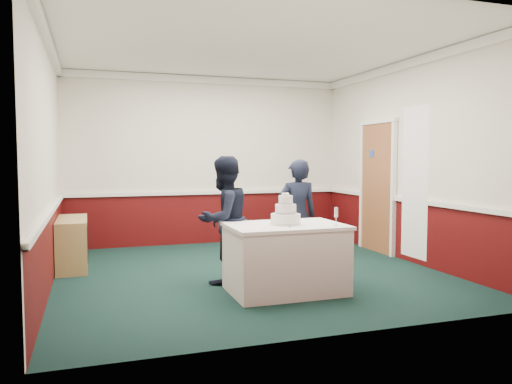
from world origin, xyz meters
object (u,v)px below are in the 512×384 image
object	(u,v)px
cake_table	(285,258)
cake_knife	(290,226)
person_woman	(297,216)
sideboard	(73,243)
person_man	(224,220)
wedding_cake	(286,215)
champagne_flute	(336,213)

from	to	relation	value
cake_table	cake_knife	distance (m)	0.44
cake_table	person_woman	world-z (taller)	person_woman
sideboard	cake_table	xyz separation A→B (m)	(2.38, -2.13, 0.05)
person_man	person_woman	bearing A→B (deg)	164.12
person_man	wedding_cake	bearing A→B (deg)	101.05
cake_knife	champagne_flute	world-z (taller)	champagne_flute
sideboard	champagne_flute	world-z (taller)	champagne_flute
wedding_cake	person_woman	size ratio (longest dim) A/B	0.24
cake_knife	person_woman	xyz separation A→B (m)	(0.57, 1.12, -0.03)
wedding_cake	person_man	size ratio (longest dim) A/B	0.23
sideboard	person_woman	world-z (taller)	person_woman
cake_table	champagne_flute	distance (m)	0.78
wedding_cake	cake_knife	size ratio (longest dim) A/B	1.65
cake_knife	champagne_flute	distance (m)	0.55
sideboard	person_woman	bearing A→B (deg)	-22.53
sideboard	wedding_cake	bearing A→B (deg)	-41.89
sideboard	cake_knife	bearing A→B (deg)	-44.82
wedding_cake	champagne_flute	size ratio (longest dim) A/B	1.78
champagne_flute	person_man	bearing A→B (deg)	138.82
wedding_cake	person_man	world-z (taller)	person_man
champagne_flute	person_woman	xyz separation A→B (m)	(0.04, 1.20, -0.16)
cake_table	cake_knife	xyz separation A→B (m)	(-0.03, -0.20, 0.39)
sideboard	wedding_cake	size ratio (longest dim) A/B	3.30
cake_table	person_woman	distance (m)	1.13
sideboard	person_man	distance (m)	2.38
champagne_flute	wedding_cake	bearing A→B (deg)	150.75
person_man	person_woman	distance (m)	1.13
sideboard	champagne_flute	xyz separation A→B (m)	(2.88, -2.41, 0.58)
sideboard	wedding_cake	xyz separation A→B (m)	(2.38, -2.13, 0.55)
champagne_flute	person_woman	distance (m)	1.21
cake_table	wedding_cake	world-z (taller)	wedding_cake
champagne_flute	person_man	world-z (taller)	person_man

